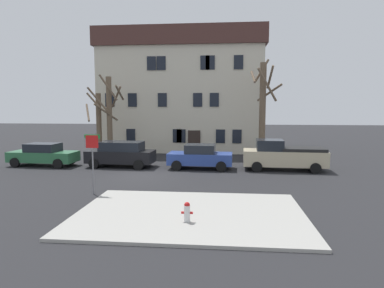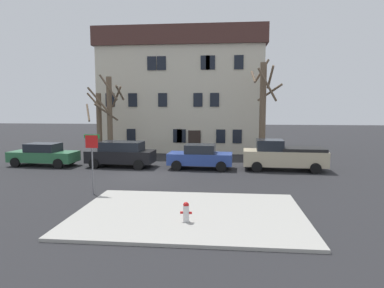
{
  "view_description": "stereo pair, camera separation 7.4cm",
  "coord_description": "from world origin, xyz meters",
  "px_view_note": "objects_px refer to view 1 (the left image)",
  "views": [
    {
      "loc": [
        5.11,
        -20.06,
        4.22
      ],
      "look_at": [
        2.91,
        2.63,
        1.69
      ],
      "focal_mm": 31.7,
      "sensor_mm": 36.0,
      "label": 1
    },
    {
      "loc": [
        5.18,
        -20.05,
        4.22
      ],
      "look_at": [
        2.91,
        2.63,
        1.69
      ],
      "focal_mm": 31.7,
      "sensor_mm": 36.0,
      "label": 2
    }
  ],
  "objects_px": {
    "pickup_truck_beige": "(283,155)",
    "bicycle_leaning": "(119,155)",
    "building_main": "(183,91)",
    "fire_hydrant": "(187,212)",
    "street_sign_pole": "(92,153)",
    "car_green_sedan": "(43,155)",
    "car_blue_sedan": "(200,157)",
    "tree_bare_mid": "(110,115)",
    "tree_bare_far": "(263,107)",
    "tree_bare_near": "(99,122)",
    "car_black_wagon": "(121,154)"
  },
  "relations": [
    {
      "from": "pickup_truck_beige",
      "to": "bicycle_leaning",
      "type": "height_order",
      "value": "pickup_truck_beige"
    },
    {
      "from": "building_main",
      "to": "pickup_truck_beige",
      "type": "relative_size",
      "value": 2.86
    },
    {
      "from": "pickup_truck_beige",
      "to": "fire_hydrant",
      "type": "xyz_separation_m",
      "value": [
        -5.21,
        -11.08,
        -0.49
      ]
    },
    {
      "from": "fire_hydrant",
      "to": "street_sign_pole",
      "type": "distance_m",
      "value": 6.43
    },
    {
      "from": "car_green_sedan",
      "to": "fire_hydrant",
      "type": "xyz_separation_m",
      "value": [
        11.53,
        -11.06,
        -0.32
      ]
    },
    {
      "from": "car_blue_sedan",
      "to": "tree_bare_mid",
      "type": "bearing_deg",
      "value": 149.8
    },
    {
      "from": "tree_bare_far",
      "to": "street_sign_pole",
      "type": "relative_size",
      "value": 2.74
    },
    {
      "from": "tree_bare_near",
      "to": "car_green_sedan",
      "type": "xyz_separation_m",
      "value": [
        -2.38,
        -4.6,
        -2.11
      ]
    },
    {
      "from": "tree_bare_far",
      "to": "bicycle_leaning",
      "type": "bearing_deg",
      "value": -174.24
    },
    {
      "from": "tree_bare_near",
      "to": "tree_bare_mid",
      "type": "relative_size",
      "value": 0.86
    },
    {
      "from": "tree_bare_near",
      "to": "car_black_wagon",
      "type": "bearing_deg",
      "value": -53.78
    },
    {
      "from": "tree_bare_near",
      "to": "tree_bare_mid",
      "type": "height_order",
      "value": "tree_bare_mid"
    },
    {
      "from": "tree_bare_near",
      "to": "car_green_sedan",
      "type": "distance_m",
      "value": 5.59
    },
    {
      "from": "car_black_wagon",
      "to": "bicycle_leaning",
      "type": "height_order",
      "value": "car_black_wagon"
    },
    {
      "from": "car_black_wagon",
      "to": "car_green_sedan",
      "type": "bearing_deg",
      "value": -178.27
    },
    {
      "from": "car_green_sedan",
      "to": "car_black_wagon",
      "type": "distance_m",
      "value": 5.63
    },
    {
      "from": "tree_bare_far",
      "to": "bicycle_leaning",
      "type": "relative_size",
      "value": 4.8
    },
    {
      "from": "car_green_sedan",
      "to": "fire_hydrant",
      "type": "distance_m",
      "value": 15.98
    },
    {
      "from": "car_green_sedan",
      "to": "pickup_truck_beige",
      "type": "bearing_deg",
      "value": 0.06
    },
    {
      "from": "building_main",
      "to": "tree_bare_mid",
      "type": "bearing_deg",
      "value": -129.47
    },
    {
      "from": "tree_bare_near",
      "to": "street_sign_pole",
      "type": "relative_size",
      "value": 2.0
    },
    {
      "from": "tree_bare_near",
      "to": "car_blue_sedan",
      "type": "height_order",
      "value": "tree_bare_near"
    },
    {
      "from": "car_green_sedan",
      "to": "street_sign_pole",
      "type": "height_order",
      "value": "street_sign_pole"
    },
    {
      "from": "fire_hydrant",
      "to": "street_sign_pole",
      "type": "bearing_deg",
      "value": 142.63
    },
    {
      "from": "car_blue_sedan",
      "to": "fire_hydrant",
      "type": "xyz_separation_m",
      "value": [
        0.33,
        -11.02,
        -0.34
      ]
    },
    {
      "from": "tree_bare_near",
      "to": "car_blue_sedan",
      "type": "relative_size",
      "value": 1.32
    },
    {
      "from": "car_green_sedan",
      "to": "tree_bare_far",
      "type": "bearing_deg",
      "value": 15.49
    },
    {
      "from": "street_sign_pole",
      "to": "car_blue_sedan",
      "type": "bearing_deg",
      "value": 57.34
    },
    {
      "from": "car_blue_sedan",
      "to": "street_sign_pole",
      "type": "height_order",
      "value": "street_sign_pole"
    },
    {
      "from": "tree_bare_mid",
      "to": "fire_hydrant",
      "type": "xyz_separation_m",
      "value": [
        8.13,
        -15.56,
        -3.05
      ]
    },
    {
      "from": "bicycle_leaning",
      "to": "fire_hydrant",
      "type": "bearing_deg",
      "value": -63.74
    },
    {
      "from": "tree_bare_near",
      "to": "fire_hydrant",
      "type": "bearing_deg",
      "value": -59.7
    },
    {
      "from": "car_green_sedan",
      "to": "fire_hydrant",
      "type": "relative_size",
      "value": 6.76
    },
    {
      "from": "pickup_truck_beige",
      "to": "fire_hydrant",
      "type": "distance_m",
      "value": 12.25
    },
    {
      "from": "street_sign_pole",
      "to": "tree_bare_far",
      "type": "bearing_deg",
      "value": 51.59
    },
    {
      "from": "building_main",
      "to": "fire_hydrant",
      "type": "distance_m",
      "value": 22.76
    },
    {
      "from": "building_main",
      "to": "fire_hydrant",
      "type": "xyz_separation_m",
      "value": [
        2.85,
        -21.97,
        -5.23
      ]
    },
    {
      "from": "building_main",
      "to": "tree_bare_near",
      "type": "distance_m",
      "value": 9.35
    },
    {
      "from": "building_main",
      "to": "car_black_wagon",
      "type": "height_order",
      "value": "building_main"
    },
    {
      "from": "tree_bare_far",
      "to": "bicycle_leaning",
      "type": "height_order",
      "value": "tree_bare_far"
    },
    {
      "from": "fire_hydrant",
      "to": "tree_bare_near",
      "type": "bearing_deg",
      "value": 120.3
    },
    {
      "from": "tree_bare_near",
      "to": "car_blue_sedan",
      "type": "bearing_deg",
      "value": -27.74
    },
    {
      "from": "tree_bare_mid",
      "to": "tree_bare_far",
      "type": "distance_m",
      "value": 12.41
    },
    {
      "from": "fire_hydrant",
      "to": "bicycle_leaning",
      "type": "distance_m",
      "value": 15.94
    },
    {
      "from": "pickup_truck_beige",
      "to": "fire_hydrant",
      "type": "height_order",
      "value": "pickup_truck_beige"
    },
    {
      "from": "tree_bare_far",
      "to": "fire_hydrant",
      "type": "xyz_separation_m",
      "value": [
        -4.27,
        -15.44,
        -3.67
      ]
    },
    {
      "from": "fire_hydrant",
      "to": "car_green_sedan",
      "type": "bearing_deg",
      "value": 136.2
    },
    {
      "from": "car_black_wagon",
      "to": "street_sign_pole",
      "type": "bearing_deg",
      "value": -82.79
    },
    {
      "from": "tree_bare_near",
      "to": "car_black_wagon",
      "type": "xyz_separation_m",
      "value": [
        3.24,
        -4.43,
        -2.0
      ]
    },
    {
      "from": "tree_bare_far",
      "to": "tree_bare_mid",
      "type": "bearing_deg",
      "value": 179.45
    }
  ]
}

